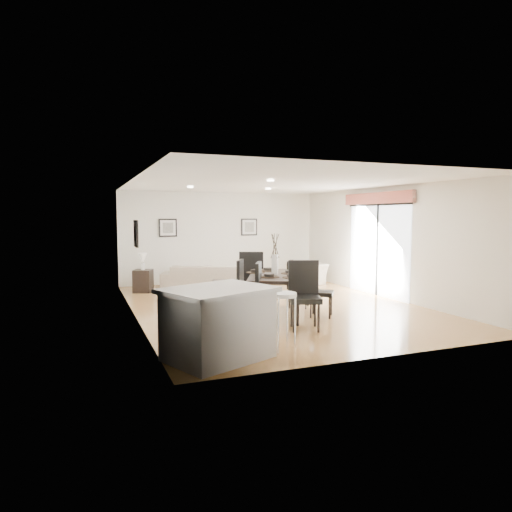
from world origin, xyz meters
name	(u,v)px	position (x,y,z in m)	size (l,w,h in m)	color
ground	(273,305)	(0.00, 0.00, 0.00)	(8.00, 8.00, 0.00)	#B97F4C
wall_back	(221,237)	(0.00, 4.00, 1.35)	(6.00, 0.04, 2.70)	white
wall_front	(388,262)	(0.00, -4.00, 1.35)	(6.00, 0.04, 2.70)	white
wall_left	(134,248)	(-3.00, 0.00, 1.35)	(0.04, 8.00, 2.70)	white
wall_right	(386,242)	(3.00, 0.00, 1.35)	(0.04, 8.00, 2.70)	white
ceiling	(274,183)	(0.00, 0.00, 2.70)	(6.00, 8.00, 0.02)	white
sofa	(205,277)	(-0.83, 2.75, 0.34)	(2.30, 0.90, 0.67)	#A39584
armchair	(307,274)	(2.15, 2.49, 0.31)	(0.95, 0.83, 0.62)	beige
courtyard_plant_a	(472,279)	(5.58, -0.20, 0.34)	(0.62, 0.54, 0.69)	#385825
courtyard_plant_b	(438,273)	(5.51, 0.94, 0.36)	(0.41, 0.41, 0.72)	#385825
dining_table	(275,278)	(-0.35, -0.88, 0.74)	(1.72, 2.20, 0.82)	black
dining_chair_wnear	(252,289)	(-1.05, -1.42, 0.64)	(0.69, 0.69, 1.14)	black
dining_chair_wfar	(235,283)	(-1.05, -0.43, 0.61)	(0.67, 0.67, 1.10)	black
dining_chair_enear	(317,287)	(0.37, -1.32, 0.58)	(0.65, 0.65, 1.04)	black
dining_chair_efar	(295,281)	(0.37, -0.34, 0.57)	(0.64, 0.64, 1.02)	black
dining_chair_head	(304,291)	(-0.31, -2.10, 0.67)	(0.69, 0.69, 1.20)	black
dining_chair_foot	(252,275)	(-0.39, 0.34, 0.67)	(0.71, 0.71, 1.20)	black
vase	(275,259)	(-0.35, -0.88, 1.14)	(1.00, 1.57, 0.83)	white
coffee_table	(237,290)	(-0.52, 1.02, 0.22)	(1.11, 0.67, 0.44)	black
side_table	(143,281)	(-2.47, 2.86, 0.30)	(0.44, 0.44, 0.59)	black
table_lamp	(143,259)	(-2.47, 2.86, 0.87)	(0.23, 0.23, 0.44)	white
cushion	(306,268)	(2.06, 2.40, 0.49)	(0.28, 0.09, 0.28)	maroon
kitchen_island	(218,323)	(-2.23, -3.23, 0.51)	(1.74, 1.56, 1.00)	silver
bar_stool	(283,301)	(-1.24, -3.23, 0.75)	(0.40, 0.40, 0.87)	white
framed_print_back_left	(168,228)	(-1.60, 3.97, 1.65)	(0.52, 0.04, 0.52)	black
framed_print_back_right	(249,227)	(0.90, 3.97, 1.65)	(0.52, 0.04, 0.52)	black
framed_print_left_wall	(136,234)	(-2.97, -0.20, 1.65)	(0.04, 0.52, 0.52)	black
sliding_door	(377,229)	(2.96, 0.30, 1.66)	(0.12, 2.70, 2.57)	white
courtyard	(458,253)	(6.16, 0.87, 0.92)	(6.00, 6.00, 2.00)	gray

